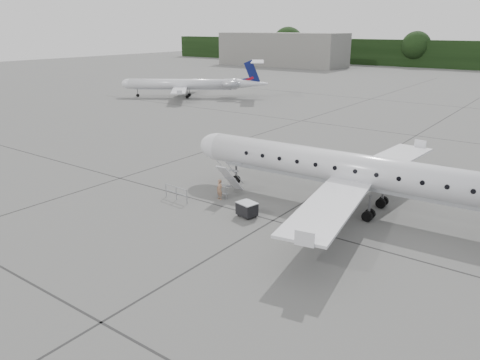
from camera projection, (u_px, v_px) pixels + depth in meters
The scene contains 8 objects.
ground at pixel (327, 256), 25.43m from camera, with size 320.00×320.00×0.00m, color #5C5C5A.
terminal_building at pixel (282, 49), 147.46m from camera, with size 40.00×14.00×10.00m, color slate.
main_regional_jet at pixel (364, 155), 30.61m from camera, with size 30.11×21.68×7.72m, color silver, non-canonical shape.
airstair at pixel (230, 179), 34.42m from camera, with size 0.85×2.33×2.42m, color silver, non-canonical shape.
passenger at pixel (220, 190), 33.53m from camera, with size 0.55×0.36×1.50m, color #9C7155.
safety_railing at pixel (176, 194), 33.45m from camera, with size 2.20×0.08×1.00m, color #92959A, non-canonical shape.
baggage_cart at pixel (247, 209), 30.57m from camera, with size 1.19×0.97×1.03m, color black, non-canonical shape.
bg_regional_left at pixel (183, 79), 81.40m from camera, with size 24.27×17.48×6.37m, color silver, non-canonical shape.
Camera 1 is at (9.67, -21.26, 11.88)m, focal length 35.00 mm.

